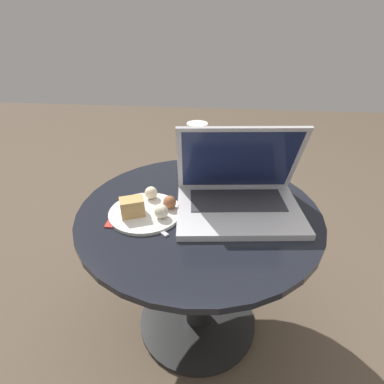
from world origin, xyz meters
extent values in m
plane|color=brown|center=(0.00, 0.00, 0.00)|extent=(6.00, 6.00, 0.00)
cylinder|color=black|center=(0.00, 0.00, 0.01)|extent=(0.42, 0.42, 0.01)
cylinder|color=black|center=(0.00, 0.00, 0.25)|extent=(0.09, 0.09, 0.47)
cylinder|color=black|center=(0.00, 0.00, 0.49)|extent=(0.70, 0.70, 0.02)
cube|color=#B7332D|center=(-0.17, -0.07, 0.50)|extent=(0.14, 0.10, 0.00)
cube|color=silver|center=(0.11, -0.01, 0.51)|extent=(0.37, 0.29, 0.02)
cube|color=#333338|center=(0.11, 0.02, 0.52)|extent=(0.28, 0.15, 0.00)
cube|color=silver|center=(0.10, 0.06, 0.63)|extent=(0.35, 0.15, 0.23)
cube|color=#19234C|center=(0.11, 0.06, 0.63)|extent=(0.32, 0.13, 0.20)
cylinder|color=brown|center=(-0.02, 0.14, 0.59)|extent=(0.06, 0.06, 0.18)
cylinder|color=white|center=(-0.02, 0.14, 0.69)|extent=(0.06, 0.06, 0.03)
cylinder|color=silver|center=(-0.15, -0.04, 0.51)|extent=(0.20, 0.20, 0.01)
cube|color=tan|center=(-0.18, -0.06, 0.53)|extent=(0.08, 0.06, 0.05)
sphere|color=#9E5B38|center=(-0.08, -0.02, 0.53)|extent=(0.04, 0.04, 0.04)
sphere|color=beige|center=(-0.15, 0.03, 0.53)|extent=(0.04, 0.04, 0.04)
sphere|color=beige|center=(-0.10, -0.07, 0.53)|extent=(0.04, 0.04, 0.04)
cube|color=silver|center=(-0.11, -0.10, 0.50)|extent=(0.10, 0.09, 0.00)
cube|color=silver|center=(-0.18, -0.04, 0.50)|extent=(0.05, 0.05, 0.00)
camera|label=1|loc=(0.05, -0.72, 0.98)|focal=28.00mm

